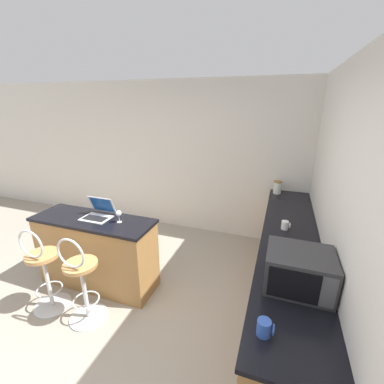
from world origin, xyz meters
name	(u,v)px	position (x,y,z in m)	size (l,w,h in m)	color
ground_plane	(100,342)	(0.00, 0.00, 0.00)	(20.00, 20.00, 0.00)	gray
wall_back	(190,159)	(0.00, 2.65, 1.30)	(12.00, 0.06, 2.60)	silver
wall_right	(359,273)	(1.99, 0.00, 1.30)	(0.06, 12.00, 2.60)	silver
breakfast_bar	(97,252)	(-0.57, 0.75, 0.46)	(1.52, 0.52, 0.92)	#9E703D
counter_right	(286,274)	(1.68, 1.06, 0.46)	(0.59, 3.15, 0.92)	#9E703D
bar_stool_near	(44,271)	(-0.82, 0.20, 0.48)	(0.40, 0.40, 1.03)	silver
bar_stool_far	(82,282)	(-0.31, 0.20, 0.48)	(0.40, 0.40, 1.03)	silver
laptop	(99,212)	(-0.53, 0.83, 0.97)	(0.34, 0.30, 0.24)	#B7BABF
microwave	(299,270)	(1.71, 0.28, 1.06)	(0.48, 0.40, 0.29)	#2D2D30
mug_white	(285,225)	(1.61, 1.23, 0.96)	(0.09, 0.07, 0.09)	white
storage_jar	(277,187)	(1.49, 2.44, 1.01)	(0.12, 0.12, 0.20)	silver
wine_glass_short	(119,214)	(-0.20, 0.77, 1.02)	(0.07, 0.07, 0.15)	silver
mug_blue	(264,328)	(1.51, -0.25, 0.97)	(0.10, 0.08, 0.10)	#2D51AD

